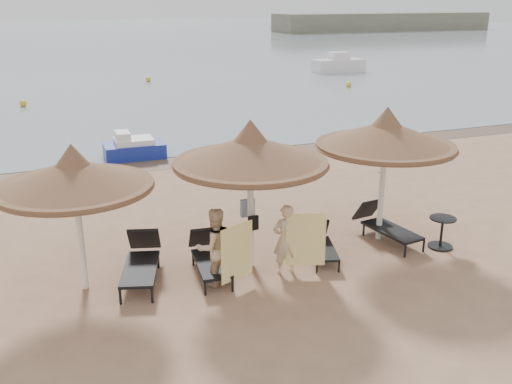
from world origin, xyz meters
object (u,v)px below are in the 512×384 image
(lounger_near_left, at_px, (209,256))
(side_table, at_px, (441,233))
(palapa_right, at_px, (386,135))
(lounger_far_left, at_px, (141,260))
(person_right, at_px, (285,234))
(lounger_near_right, at_px, (321,242))
(person_left, at_px, (215,241))
(lounger_far_right, at_px, (384,224))
(palapa_center, at_px, (250,151))
(palapa_left, at_px, (74,175))
(pedal_boat, at_px, (133,148))

(lounger_near_left, relative_size, side_table, 2.56)
(palapa_right, bearing_deg, lounger_far_left, 179.58)
(palapa_right, bearing_deg, person_right, -163.68)
(lounger_near_right, height_order, person_left, person_left)
(lounger_far_right, bearing_deg, person_right, -173.96)
(lounger_far_left, distance_m, side_table, 6.88)
(palapa_center, xyz_separation_m, lounger_near_right, (1.65, -0.12, -2.26))
(lounger_far_right, bearing_deg, person_left, -179.29)
(palapa_center, xyz_separation_m, person_left, (-0.98, -0.56, -1.62))
(palapa_right, bearing_deg, person_left, -169.75)
(lounger_near_left, bearing_deg, palapa_right, 8.46)
(lounger_near_left, xyz_separation_m, lounger_near_right, (2.58, -0.15, -0.05))
(palapa_left, bearing_deg, lounger_far_right, -0.82)
(palapa_right, xyz_separation_m, person_left, (-4.40, -0.80, -1.62))
(lounger_near_left, bearing_deg, side_table, -2.34)
(palapa_left, relative_size, palapa_center, 0.92)
(pedal_boat, bearing_deg, lounger_near_left, -89.58)
(palapa_right, xyz_separation_m, lounger_far_left, (-5.74, 0.04, -2.17))
(person_left, distance_m, pedal_boat, 10.40)
(person_right, bearing_deg, pedal_boat, -81.26)
(lounger_near_right, xyz_separation_m, lounger_far_right, (1.87, 0.28, 0.06))
(palapa_right, height_order, person_left, palapa_right)
(palapa_right, bearing_deg, lounger_near_right, -168.55)
(palapa_left, height_order, person_left, palapa_left)
(palapa_right, relative_size, side_table, 4.41)
(lounger_far_right, bearing_deg, pedal_boat, 105.85)
(lounger_near_left, xyz_separation_m, lounger_far_right, (4.45, 0.12, 0.01))
(lounger_near_right, distance_m, person_right, 1.33)
(palapa_right, xyz_separation_m, lounger_near_left, (-4.36, -0.21, -2.20))
(palapa_center, bearing_deg, lounger_far_right, 2.56)
(lounger_far_left, xyz_separation_m, lounger_far_right, (5.83, -0.12, -0.02))
(lounger_far_right, xyz_separation_m, person_right, (-2.97, -0.76, 0.51))
(palapa_center, height_order, lounger_far_left, palapa_center)
(palapa_left, relative_size, lounger_near_right, 1.80)
(lounger_near_left, bearing_deg, lounger_far_right, 7.34)
(person_left, bearing_deg, lounger_near_left, -99.86)
(palapa_left, bearing_deg, lounger_near_left, -5.05)
(side_table, bearing_deg, person_left, 178.11)
(palapa_center, relative_size, palapa_right, 1.00)
(palapa_left, height_order, person_right, palapa_left)
(lounger_far_left, relative_size, lounger_far_right, 1.06)
(pedal_boat, bearing_deg, lounger_near_right, -74.96)
(lounger_near_left, relative_size, person_left, 0.99)
(palapa_center, bearing_deg, side_table, -9.33)
(lounger_near_right, height_order, lounger_far_right, lounger_far_right)
(palapa_right, bearing_deg, palapa_left, 179.86)
(lounger_far_left, relative_size, side_table, 2.84)
(side_table, height_order, person_left, person_left)
(person_left, bearing_deg, lounger_far_left, -37.45)
(palapa_right, height_order, lounger_near_right, palapa_right)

